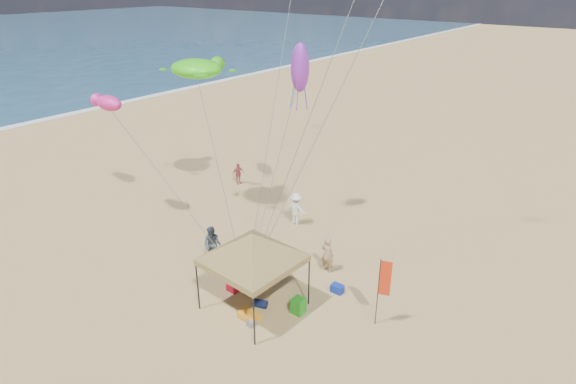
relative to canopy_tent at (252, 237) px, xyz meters
name	(u,v)px	position (x,y,z in m)	size (l,w,h in m)	color
ground	(246,296)	(-0.77, 0.31, -3.43)	(280.00, 280.00, 0.00)	tan
canopy_tent	(252,237)	(0.00, 0.00, 0.00)	(6.67, 6.67, 4.12)	black
feather_flag	(383,282)	(4.79, 2.26, -1.36)	(0.45, 0.19, 3.10)	black
cooler_red	(233,287)	(-1.49, 0.23, -3.24)	(0.54, 0.38, 0.38)	red
cooler_blue	(337,289)	(2.26, 3.04, -3.24)	(0.54, 0.38, 0.38)	navy
bag_navy	(260,304)	(0.24, 0.11, -3.25)	(0.36, 0.36, 0.60)	#0D153B
bag_orange	(287,254)	(-1.36, 3.96, -3.25)	(0.36, 0.36, 0.60)	#E7470C
chair_green	(298,306)	(1.74, 0.83, -3.08)	(0.50, 0.50, 0.70)	#1D8818
chair_yellow	(250,260)	(-2.26, 2.19, -3.08)	(0.50, 0.50, 0.70)	gold
crate_grey	(252,323)	(0.74, -1.00, -3.29)	(0.34, 0.30, 0.28)	gray
beach_cart	(249,316)	(0.44, -0.79, -3.23)	(0.90, 0.50, 0.24)	orange
person_near_a	(327,254)	(0.93, 4.18, -2.52)	(0.66, 0.44, 1.82)	tan
person_near_b	(212,245)	(-3.95, 1.37, -2.47)	(0.93, 0.73, 1.92)	#37424C
person_near_c	(296,209)	(-3.12, 7.04, -2.47)	(1.24, 0.71, 1.92)	white
person_far_a	(238,173)	(-9.73, 9.24, -2.68)	(0.87, 0.36, 1.49)	#B8464D
turtle_kite	(196,69)	(-8.75, 5.39, 4.94)	(3.08, 2.46, 1.03)	#38E316
fish_kite	(109,103)	(-11.67, 1.67, 3.33)	(1.88, 0.94, 0.83)	#ED248D
squid_kite	(300,68)	(-3.71, 8.07, 5.17)	(0.98, 0.98, 2.55)	purple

